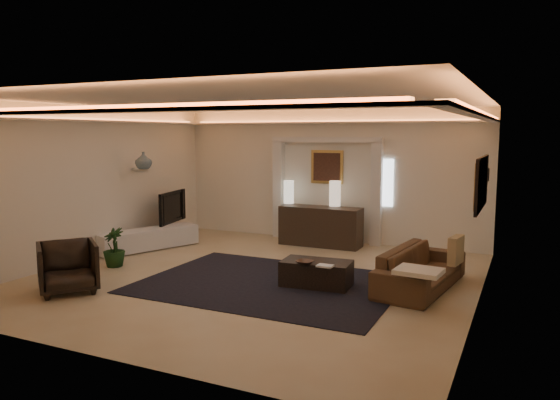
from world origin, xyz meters
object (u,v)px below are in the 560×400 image
at_px(armchair, 68,267).
at_px(sofa, 421,269).
at_px(console, 321,227).
at_px(coffee_table, 316,273).

bearing_deg(armchair, sofa, -24.00).
xyz_separation_m(console, sofa, (2.53, -2.29, -0.09)).
bearing_deg(console, armchair, -115.52).
xyz_separation_m(coffee_table, armchair, (-3.28, -1.90, 0.18)).
height_order(console, coffee_table, console).
bearing_deg(console, sofa, -42.41).
bearing_deg(coffee_table, console, 105.24).
distance_m(console, coffee_table, 3.06).
bearing_deg(sofa, console, 55.38).
distance_m(console, sofa, 3.42).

